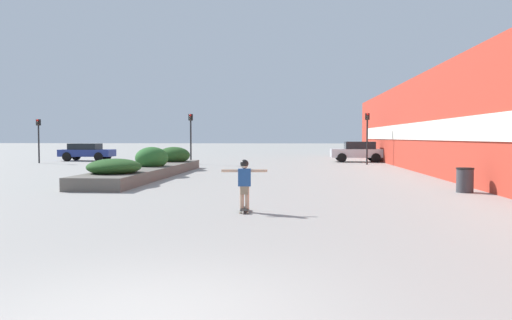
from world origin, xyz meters
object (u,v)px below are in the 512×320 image
at_px(trash_bin, 465,180).
at_px(traffic_light_left, 191,130).
at_px(traffic_light_right, 367,130).
at_px(car_center_left, 483,152).
at_px(skateboarder, 244,179).
at_px(car_leftmost, 87,151).
at_px(traffic_light_far_left, 38,133).
at_px(skateboard, 244,209).
at_px(car_center_right, 358,151).

xyz_separation_m(trash_bin, traffic_light_left, (-13.08, 16.92, 1.96)).
bearing_deg(traffic_light_right, car_center_left, 26.93).
bearing_deg(skateboarder, trash_bin, 31.04).
relative_size(car_leftmost, traffic_light_far_left, 1.30).
height_order(traffic_light_right, traffic_light_far_left, traffic_light_right).
bearing_deg(traffic_light_left, car_leftmost, 155.25).
height_order(skateboard, car_center_left, car_center_left).
xyz_separation_m(car_center_right, traffic_light_right, (0.13, -3.94, 1.59)).
relative_size(traffic_light_left, traffic_light_right, 0.99).
xyz_separation_m(car_center_right, traffic_light_far_left, (-23.48, -3.75, 1.38)).
bearing_deg(skateboard, traffic_light_far_left, 123.16).
height_order(skateboarder, traffic_light_right, traffic_light_right).
xyz_separation_m(skateboard, trash_bin, (7.06, 5.04, 0.36)).
relative_size(car_center_right, traffic_light_far_left, 1.27).
relative_size(trash_bin, traffic_light_left, 0.24).
xyz_separation_m(car_center_left, car_center_right, (-9.58, -0.86, 0.06)).
height_order(trash_bin, car_center_left, car_center_left).
relative_size(skateboard, skateboarder, 0.63).
height_order(trash_bin, traffic_light_far_left, traffic_light_far_left).
relative_size(skateboard, traffic_light_right, 0.22).
bearing_deg(traffic_light_left, car_center_right, 19.71).
relative_size(skateboarder, car_leftmost, 0.30).
bearing_deg(trash_bin, car_center_left, 68.75).
height_order(skateboard, car_leftmost, car_leftmost).
height_order(car_center_right, traffic_light_right, traffic_light_right).
bearing_deg(car_center_left, trash_bin, 158.75).
bearing_deg(trash_bin, traffic_light_far_left, 144.40).
xyz_separation_m(traffic_light_left, traffic_light_far_left, (-11.38, 0.59, -0.19)).
distance_m(traffic_light_left, traffic_light_far_left, 11.39).
distance_m(traffic_light_left, traffic_light_right, 12.23).
distance_m(trash_bin, car_center_right, 21.28).
xyz_separation_m(trash_bin, car_leftmost, (-22.47, 21.25, 0.33)).
xyz_separation_m(skateboarder, car_center_left, (15.66, 27.16, -0.07)).
bearing_deg(trash_bin, skateboard, -144.46).
distance_m(car_leftmost, car_center_right, 21.49).
bearing_deg(car_leftmost, traffic_light_right, 79.69).
bearing_deg(skateboard, car_center_right, 72.49).
bearing_deg(skateboard, traffic_light_right, 69.99).
bearing_deg(traffic_light_left, trash_bin, -52.30).
height_order(car_leftmost, traffic_light_left, traffic_light_left).
relative_size(skateboard, car_leftmost, 0.19).
relative_size(traffic_light_left, traffic_light_far_left, 1.10).
xyz_separation_m(car_leftmost, traffic_light_left, (9.39, -4.33, 1.64)).
height_order(skateboard, skateboarder, skateboarder).
bearing_deg(car_center_right, car_leftmost, 90.02).
xyz_separation_m(trash_bin, car_center_left, (8.60, 22.12, 0.34)).
relative_size(car_leftmost, car_center_right, 1.03).
bearing_deg(car_center_right, traffic_light_left, 109.71).
height_order(car_center_left, traffic_light_left, traffic_light_left).
height_order(skateboarder, car_center_left, car_center_left).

